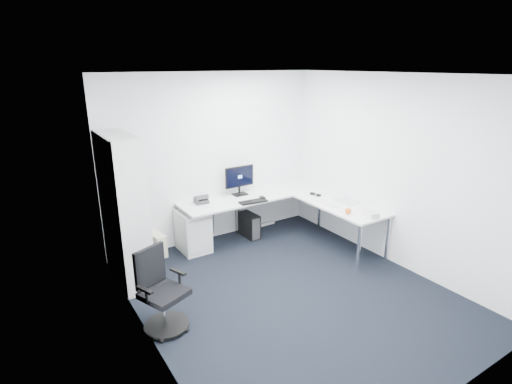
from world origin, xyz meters
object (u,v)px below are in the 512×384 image
laptop (347,194)px  task_chair (164,292)px  monitor (240,180)px  bookshelf (124,210)px  l_desk (265,223)px

laptop → task_chair: bearing=-168.2°
monitor → laptop: size_ratio=1.38×
monitor → bookshelf: bearing=-168.9°
laptop → bookshelf: bearing=169.3°
monitor → laptop: 1.74m
l_desk → task_chair: 2.48m
task_chair → monitor: 2.67m
laptop → monitor: bearing=138.6°
monitor → laptop: monitor is taller
bookshelf → monitor: bearing=12.5°
l_desk → monitor: bearing=109.7°
task_chair → laptop: 3.29m
monitor → laptop: (1.25, -1.20, -0.12)m
l_desk → monitor: size_ratio=4.79×
l_desk → task_chair: task_chair is taller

